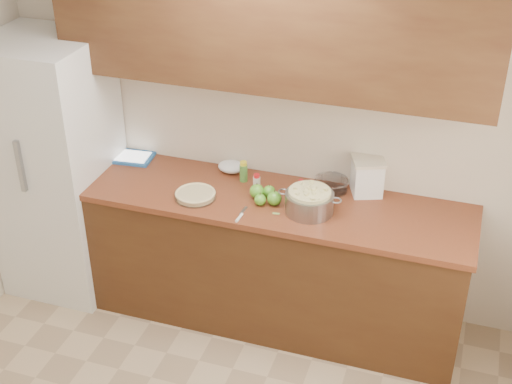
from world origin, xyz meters
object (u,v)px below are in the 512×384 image
(colander, at_px, (309,202))
(flour_canister, at_px, (367,176))
(tablet, at_px, (132,157))
(pie, at_px, (195,195))

(colander, bearing_deg, flour_canister, 49.21)
(flour_canister, distance_m, tablet, 1.61)
(pie, distance_m, flour_canister, 1.07)
(pie, xyz_separation_m, colander, (0.71, 0.06, 0.05))
(colander, bearing_deg, pie, -174.83)
(pie, distance_m, colander, 0.71)
(colander, distance_m, tablet, 1.35)
(pie, xyz_separation_m, tablet, (-0.61, 0.35, -0.01))
(tablet, bearing_deg, flour_canister, -3.99)
(flour_canister, height_order, tablet, flour_canister)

